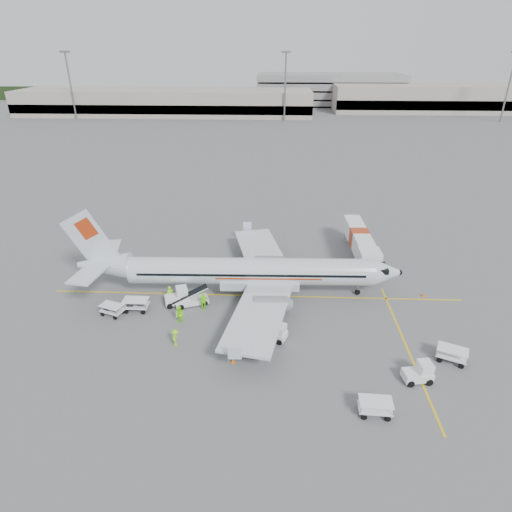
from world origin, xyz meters
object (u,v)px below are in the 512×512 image
object	(u,v)px
tug_fore	(418,372)
tug_aft	(177,296)
jet_bridge	(358,244)
aircraft	(251,255)
belt_loader	(191,294)
tug_mid	(275,331)

from	to	relation	value
tug_fore	tug_aft	world-z (taller)	tug_aft
jet_bridge	aircraft	bearing A→B (deg)	-146.18
tug_fore	aircraft	bearing A→B (deg)	128.61
jet_bridge	belt_loader	size ratio (longest dim) A/B	3.17
tug_aft	jet_bridge	bearing A→B (deg)	10.55
jet_bridge	tug_aft	bearing A→B (deg)	-152.01
aircraft	belt_loader	size ratio (longest dim) A/B	7.48
tug_fore	tug_mid	distance (m)	12.51
tug_mid	jet_bridge	bearing A→B (deg)	82.70
aircraft	tug_aft	distance (m)	8.84
belt_loader	tug_fore	size ratio (longest dim) A/B	2.01
tug_aft	belt_loader	bearing A→B (deg)	-18.96
belt_loader	tug_mid	size ratio (longest dim) A/B	2.10
aircraft	belt_loader	bearing A→B (deg)	-159.38
belt_loader	jet_bridge	bearing A→B (deg)	11.07
aircraft	tug_aft	bearing A→B (deg)	-163.48
tug_mid	tug_aft	size ratio (longest dim) A/B	0.88
aircraft	jet_bridge	distance (m)	16.14
jet_bridge	tug_fore	xyz separation A→B (m)	(1.10, -22.07, -1.02)
tug_fore	belt_loader	bearing A→B (deg)	143.75
tug_aft	tug_fore	bearing A→B (deg)	-44.63
belt_loader	tug_aft	world-z (taller)	belt_loader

